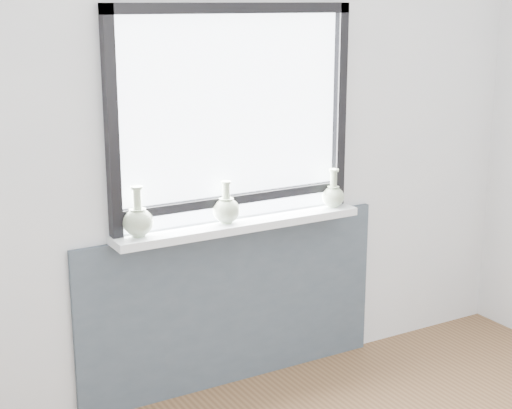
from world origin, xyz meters
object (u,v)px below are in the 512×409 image
vase_b (226,209)px  vase_c (333,195)px  windowsill (240,225)px  vase_a (138,220)px

vase_b → vase_c: 0.63m
windowsill → vase_a: size_ratio=5.55×
vase_b → vase_c: (0.63, -0.01, -0.01)m
vase_a → vase_b: vase_a is taller
vase_a → vase_c: (1.09, -0.02, -0.01)m
vase_a → vase_b: 0.46m
vase_b → vase_c: bearing=-1.1°
vase_a → vase_c: size_ratio=1.16×
vase_a → vase_c: vase_a is taller
windowsill → vase_a: 0.54m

